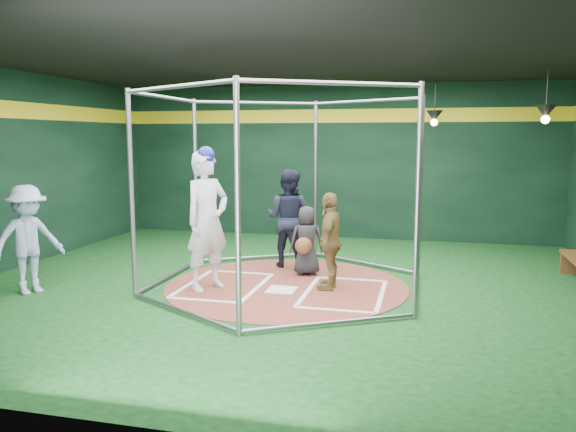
# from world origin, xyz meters

# --- Properties ---
(room_shell) EXTENTS (10.10, 9.10, 3.53)m
(room_shell) POSITION_xyz_m (0.00, 0.01, 1.75)
(room_shell) COLOR #0C3510
(room_shell) RESTS_ON ground
(clay_disc) EXTENTS (3.80, 3.80, 0.01)m
(clay_disc) POSITION_xyz_m (0.00, 0.00, 0.01)
(clay_disc) COLOR brown
(clay_disc) RESTS_ON ground
(home_plate) EXTENTS (0.43, 0.43, 0.01)m
(home_plate) POSITION_xyz_m (0.00, -0.30, 0.02)
(home_plate) COLOR white
(home_plate) RESTS_ON clay_disc
(batter_box_left) EXTENTS (1.17, 1.77, 0.01)m
(batter_box_left) POSITION_xyz_m (-0.95, -0.25, 0.02)
(batter_box_left) COLOR white
(batter_box_left) RESTS_ON clay_disc
(batter_box_right) EXTENTS (1.17, 1.77, 0.01)m
(batter_box_right) POSITION_xyz_m (0.95, -0.25, 0.02)
(batter_box_right) COLOR white
(batter_box_right) RESTS_ON clay_disc
(batting_cage) EXTENTS (4.05, 4.67, 3.00)m
(batting_cage) POSITION_xyz_m (-0.00, -0.00, 1.50)
(batting_cage) COLOR gray
(batting_cage) RESTS_ON ground
(pendant_lamp_near) EXTENTS (0.34, 0.34, 0.90)m
(pendant_lamp_near) POSITION_xyz_m (2.20, 3.60, 2.74)
(pendant_lamp_near) COLOR black
(pendant_lamp_near) RESTS_ON room_shell
(pendant_lamp_far) EXTENTS (0.34, 0.34, 0.90)m
(pendant_lamp_far) POSITION_xyz_m (4.00, 2.00, 2.74)
(pendant_lamp_far) COLOR black
(pendant_lamp_far) RESTS_ON room_shell
(batter_figure) EXTENTS (0.82, 0.92, 2.18)m
(batter_figure) POSITION_xyz_m (-1.12, -0.47, 1.09)
(batter_figure) COLOR silver
(batter_figure) RESTS_ON clay_disc
(visitor_leopard) EXTENTS (0.39, 0.88, 1.49)m
(visitor_leopard) POSITION_xyz_m (0.69, -0.02, 0.76)
(visitor_leopard) COLOR #A08444
(visitor_leopard) RESTS_ON clay_disc
(catcher_figure) EXTENTS (0.67, 0.66, 1.17)m
(catcher_figure) POSITION_xyz_m (0.16, 0.76, 0.59)
(catcher_figure) COLOR black
(catcher_figure) RESTS_ON clay_disc
(umpire) EXTENTS (0.95, 0.80, 1.75)m
(umpire) POSITION_xyz_m (-0.29, 1.30, 0.89)
(umpire) COLOR black
(umpire) RESTS_ON clay_disc
(bystander_blue) EXTENTS (1.04, 1.21, 1.63)m
(bystander_blue) POSITION_xyz_m (-3.64, -1.30, 0.81)
(bystander_blue) COLOR #94A4C4
(bystander_blue) RESTS_ON ground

